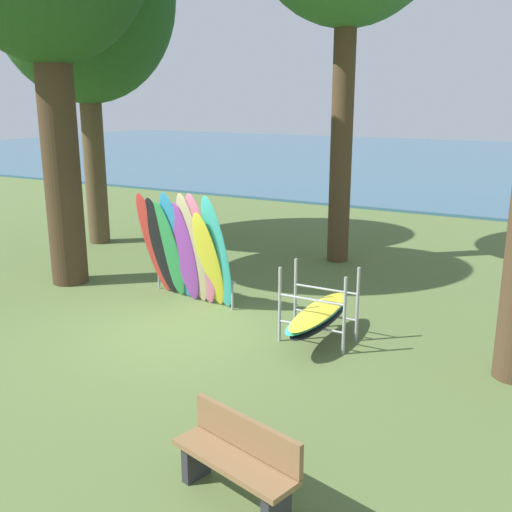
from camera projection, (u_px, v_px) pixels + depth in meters
ground_plane at (178, 330)px, 10.27m from camera, size 80.00×80.00×0.00m
lake_water at (475, 162)px, 36.15m from camera, size 80.00×36.00×0.10m
leaning_board_pile at (184, 251)px, 11.37m from camera, size 2.21×0.95×2.21m
board_storage_rack at (319, 314)px, 9.70m from camera, size 1.15×2.11×1.25m
park_bench at (238, 458)px, 5.86m from camera, size 1.46×0.76×0.85m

